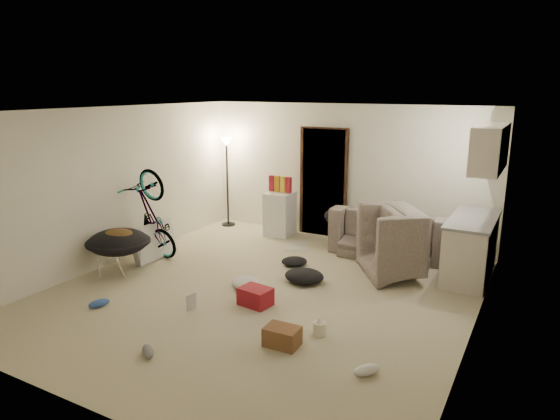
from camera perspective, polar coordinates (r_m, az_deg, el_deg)
The scene contains 37 objects.
floor at distance 7.08m, azimuth -1.99°, elevation -9.40°, with size 5.50×6.00×0.02m, color beige.
ceiling at distance 6.51m, azimuth -2.18°, elevation 11.42°, with size 5.50×6.00×0.02m, color white.
wall_back at distance 9.35m, azimuth 7.42°, elevation 4.30°, with size 5.50×0.02×2.50m, color white.
wall_front at distance 4.49m, azimuth -22.30°, elevation -7.27°, with size 5.50×0.02×2.50m, color white.
wall_left at distance 8.41m, azimuth -18.47°, elevation 2.62°, with size 0.02×6.00×2.50m, color white.
wall_right at distance 5.82m, azimuth 21.98°, elevation -2.49°, with size 0.02×6.00×2.50m, color white.
doorway at distance 9.50m, azimuth 5.05°, elevation 3.11°, with size 0.85×0.10×2.04m, color black.
door_trim at distance 9.48m, azimuth 4.97°, elevation 3.08°, with size 0.97×0.04×2.10m, color #361F13.
floor_lamp at distance 10.15m, azimuth -6.10°, elevation 5.41°, with size 0.28×0.28×1.81m.
kitchen_counter at distance 7.99m, azimuth 20.95°, elevation -4.16°, with size 0.60×1.50×0.88m, color beige.
counter_top at distance 7.87m, azimuth 21.23°, elevation -0.97°, with size 0.64×1.54×0.04m, color gray.
kitchen_uppers at distance 7.67m, azimuth 22.89°, elevation 6.52°, with size 0.38×1.40×0.65m, color beige.
sofa at distance 8.71m, azimuth 12.52°, elevation -3.13°, with size 1.98×0.77×0.58m, color #343C34.
armchair at distance 7.88m, azimuth 15.17°, elevation -4.40°, with size 1.18×1.03×0.76m, color #343C34.
bicycle at distance 8.52m, azimuth -14.23°, elevation -2.75°, with size 0.55×1.57×0.82m, color black.
book_asset at distance 6.61m, azimuth -10.60°, elevation -11.24°, with size 0.16×0.21×0.02m, color maroon.
mini_fridge at distance 9.58m, azimuth -0.03°, elevation -0.45°, with size 0.49×0.49×0.83m, color white.
snack_box_0 at distance 9.53m, azimuth -0.93°, elevation 3.07°, with size 0.10×0.07×0.30m, color maroon.
snack_box_1 at distance 9.48m, azimuth -0.30°, elevation 3.01°, with size 0.10×0.07×0.30m, color #B97717.
snack_box_2 at distance 9.42m, azimuth 0.34°, elevation 2.94°, with size 0.10×0.07×0.30m, color gold.
snack_box_3 at distance 9.36m, azimuth 0.99°, elevation 2.87°, with size 0.10×0.07×0.30m, color maroon.
saucer_chair at distance 8.01m, azimuth -17.94°, elevation -4.11°, with size 0.97×0.97×0.69m.
hoodie at distance 7.90m, azimuth -17.96°, elevation -2.84°, with size 0.48×0.40×0.22m, color brown.
sofa_drape at distance 8.94m, azimuth 6.77°, elevation -0.78°, with size 0.56×0.46×0.28m, color black.
tv_box at distance 8.55m, azimuth -14.21°, elevation -3.51°, with size 0.11×0.89×0.59m, color silver.
drink_case_a at distance 5.69m, azimuth 0.25°, elevation -14.25°, with size 0.38×0.27×0.22m, color brown.
drink_case_b at distance 6.65m, azimuth -2.82°, elevation -9.83°, with size 0.41×0.30×0.24m, color maroon.
juicer at distance 5.93m, azimuth 4.53°, elevation -13.24°, with size 0.15×0.15×0.22m.
newspaper at distance 9.03m, azimuth 1.86°, elevation -4.10°, with size 0.44×0.58×0.01m, color #B7B5A9.
book_blue at distance 7.72m, azimuth 3.10°, elevation -7.18°, with size 0.22×0.31×0.03m, color #2D51A5.
book_white at distance 8.17m, azimuth 1.86°, elevation -6.00°, with size 0.18×0.24×0.02m, color silver.
shoe_2 at distance 7.01m, azimuth -20.00°, elevation -9.99°, with size 0.28×0.11×0.10m, color #2D51A5.
shoe_3 at distance 5.70m, azimuth -14.86°, elevation -15.34°, with size 0.28×0.11×0.10m, color slate.
shoe_4 at distance 5.27m, azimuth 9.89°, elevation -17.57°, with size 0.30×0.12×0.11m, color white.
clothes_lump_a at distance 7.38m, azimuth 2.79°, elevation -7.55°, with size 0.59×0.50×0.19m, color black.
clothes_lump_b at distance 8.06m, azimuth 1.65°, elevation -5.88°, with size 0.41×0.36×0.13m, color black.
clothes_lump_c at distance 7.21m, azimuth -3.97°, elevation -8.30°, with size 0.45×0.39×0.14m, color silver.
Camera 1 is at (3.34, -5.58, 2.79)m, focal length 32.00 mm.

